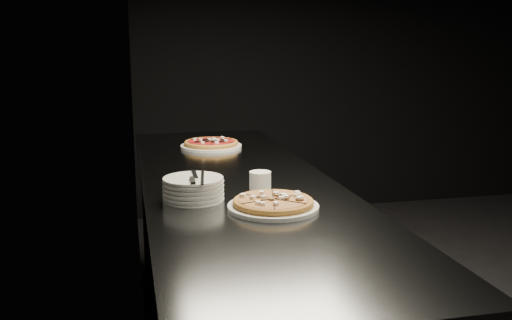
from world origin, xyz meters
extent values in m
cube|color=black|center=(-2.50, 0.00, 1.40)|extent=(0.02, 5.00, 2.80)
cube|color=black|center=(0.00, 2.50, 1.40)|extent=(5.00, 0.02, 2.80)
cube|color=slate|center=(-2.13, 0.00, 0.45)|extent=(0.70, 2.40, 0.90)
cube|color=slate|center=(-2.13, 0.00, 0.91)|extent=(0.74, 2.44, 0.02)
cylinder|color=silver|center=(-2.09, -0.42, 0.93)|extent=(0.30, 0.30, 0.01)
cylinder|color=#B37E35|center=(-2.09, -0.42, 0.94)|extent=(0.33, 0.33, 0.01)
torus|color=#B37E35|center=(-2.09, -0.42, 0.95)|extent=(0.33, 0.33, 0.02)
cylinder|color=#CB8A43|center=(-2.09, -0.42, 0.95)|extent=(0.29, 0.29, 0.01)
cylinder|color=silver|center=(-2.13, 0.70, 0.93)|extent=(0.31, 0.31, 0.01)
cylinder|color=#B37E35|center=(-2.13, 0.70, 0.94)|extent=(0.35, 0.35, 0.01)
torus|color=#B37E35|center=(-2.13, 0.70, 0.95)|extent=(0.36, 0.36, 0.02)
cylinder|color=maroon|center=(-2.13, 0.70, 0.95)|extent=(0.31, 0.31, 0.01)
cylinder|color=silver|center=(-2.33, -0.25, 0.93)|extent=(0.21, 0.21, 0.02)
cylinder|color=silver|center=(-2.33, -0.25, 0.94)|extent=(0.21, 0.21, 0.02)
cylinder|color=silver|center=(-2.33, -0.25, 0.96)|extent=(0.21, 0.21, 0.02)
cylinder|color=silver|center=(-2.33, -0.25, 0.97)|extent=(0.21, 0.21, 0.02)
cylinder|color=silver|center=(-2.33, -0.25, 0.99)|extent=(0.21, 0.21, 0.02)
cube|color=#ADAFB4|center=(-2.32, -0.21, 1.00)|extent=(0.02, 0.14, 0.00)
cube|color=black|center=(-2.34, -0.31, 1.00)|extent=(0.02, 0.08, 0.01)
cube|color=#ADAFB4|center=(-2.30, -0.26, 1.00)|extent=(0.08, 0.20, 0.00)
cylinder|color=silver|center=(-2.08, -0.18, 0.95)|extent=(0.08, 0.08, 0.07)
cylinder|color=black|center=(-2.08, -0.18, 0.98)|extent=(0.06, 0.06, 0.01)
camera|label=1|loc=(-2.54, -2.15, 1.46)|focal=40.00mm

